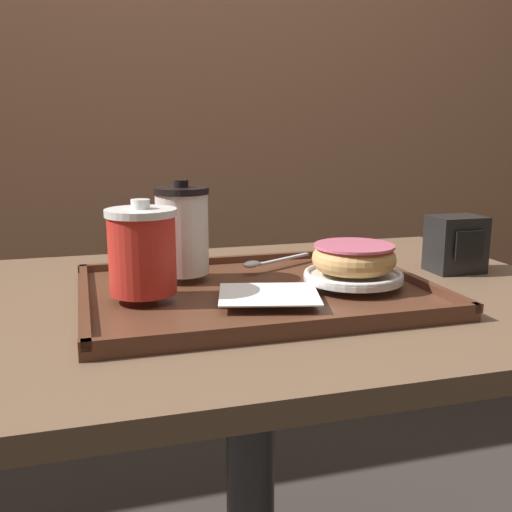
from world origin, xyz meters
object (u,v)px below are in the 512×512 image
at_px(coffee_cup_front, 142,251).
at_px(coffee_cup_rear, 182,230).
at_px(napkin_dispenser, 456,244).
at_px(donut_chocolate_glazed, 354,258).
at_px(spoon, 262,262).

bearing_deg(coffee_cup_front, coffee_cup_rear, 54.22).
distance_m(coffee_cup_rear, napkin_dispenser, 0.49).
distance_m(coffee_cup_front, donut_chocolate_glazed, 0.32).
distance_m(coffee_cup_rear, donut_chocolate_glazed, 0.27).
relative_size(coffee_cup_rear, napkin_dispenser, 1.49).
bearing_deg(coffee_cup_front, napkin_dispenser, 7.74).
height_order(coffee_cup_front, napkin_dispenser, coffee_cup_front).
height_order(coffee_cup_front, donut_chocolate_glazed, coffee_cup_front).
relative_size(coffee_cup_front, napkin_dispenser, 1.33).
relative_size(spoon, napkin_dispenser, 1.48).
relative_size(donut_chocolate_glazed, spoon, 0.87).
distance_m(coffee_cup_front, napkin_dispenser, 0.56).
relative_size(coffee_cup_rear, donut_chocolate_glazed, 1.17).
bearing_deg(donut_chocolate_glazed, coffee_cup_front, 176.99).
distance_m(donut_chocolate_glazed, spoon, 0.17).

